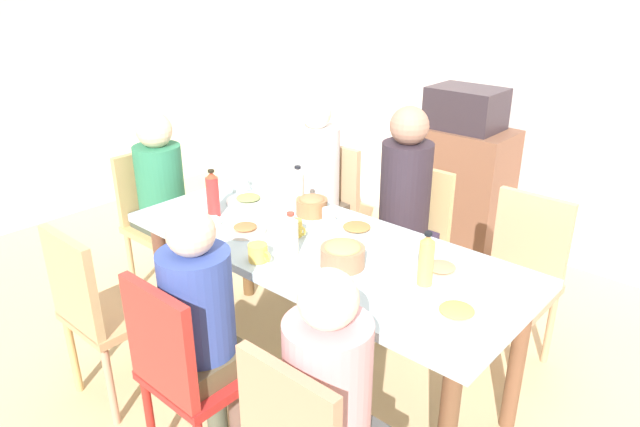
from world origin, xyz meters
name	(u,v)px	position (x,y,z in m)	size (l,w,h in m)	color
ground_plane	(320,375)	(0.00, 0.00, 0.00)	(7.11, 7.11, 0.00)	tan
wall_back	(524,68)	(0.00, 2.09, 1.30)	(6.16, 0.12, 2.60)	silver
wall_left	(15,59)	(-3.02, 0.00, 1.30)	(0.12, 4.31, 2.60)	beige
dining_table	(320,260)	(0.00, 0.00, 0.67)	(1.95, 0.80, 0.75)	#ABC3CA
chair_0	(186,367)	(0.00, -0.78, 0.51)	(0.40, 0.40, 0.90)	red
person_0	(202,320)	(0.00, -0.69, 0.68)	(0.30, 0.30, 1.15)	#4F5643
chair_1	(99,307)	(-0.65, -0.78, 0.51)	(0.40, 0.40, 0.90)	tan
chair_2	(157,215)	(-1.35, 0.00, 0.51)	(0.40, 0.40, 0.90)	tan
person_2	(162,190)	(-1.26, 0.00, 0.70)	(0.30, 0.30, 1.17)	#41364B
person_3	(330,397)	(0.65, -0.69, 0.68)	(0.30, 0.30, 1.14)	#3D3939
chair_4	(325,207)	(-0.65, 0.78, 0.51)	(0.40, 0.40, 0.90)	tan
person_4	(315,180)	(-0.65, 0.69, 0.72)	(0.30, 0.30, 1.22)	brown
chair_5	(519,272)	(0.65, 0.78, 0.51)	(0.40, 0.40, 0.90)	tan
chair_6	(410,236)	(0.00, 0.78, 0.51)	(0.40, 0.40, 0.90)	tan
person_6	(404,201)	(0.00, 0.69, 0.75)	(0.30, 0.30, 1.28)	navy
plate_0	(457,313)	(0.77, -0.12, 0.77)	(0.23, 0.23, 0.04)	white
plate_1	(248,200)	(-0.63, 0.12, 0.77)	(0.24, 0.24, 0.04)	white
plate_2	(245,229)	(-0.35, -0.14, 0.77)	(0.20, 0.20, 0.04)	beige
plate_3	(195,223)	(-0.60, -0.26, 0.77)	(0.26, 0.26, 0.04)	white
plate_4	(357,229)	(0.05, 0.21, 0.77)	(0.24, 0.24, 0.04)	silver
plate_5	(441,269)	(0.56, 0.13, 0.77)	(0.22, 0.22, 0.04)	#EDE7C5
bowl_0	(343,255)	(0.22, -0.10, 0.81)	(0.19, 0.19, 0.11)	#9D6F4F
bowl_1	(312,205)	(-0.26, 0.23, 0.81)	(0.16, 0.16, 0.10)	#95653E
cup_0	(330,216)	(-0.12, 0.21, 0.79)	(0.11, 0.07, 0.07)	white
cup_1	(240,184)	(-0.80, 0.21, 0.79)	(0.13, 0.09, 0.08)	white
cup_2	(258,253)	(-0.09, -0.31, 0.79)	(0.12, 0.09, 0.08)	#ECBD4D
cup_3	(295,228)	(-0.14, -0.02, 0.79)	(0.11, 0.07, 0.08)	gold
bottle_0	(298,189)	(-0.36, 0.23, 0.87)	(0.07, 0.07, 0.24)	beige
bottle_1	(426,260)	(0.56, 0.00, 0.86)	(0.06, 0.06, 0.23)	tan
bottle_2	(213,194)	(-0.62, -0.12, 0.87)	(0.06, 0.06, 0.25)	red
bottle_3	(291,235)	(-0.03, -0.16, 0.85)	(0.07, 0.07, 0.20)	beige
side_cabinet	(458,189)	(-0.25, 1.79, 0.45)	(0.70, 0.44, 0.90)	brown
microwave	(466,108)	(-0.25, 1.79, 1.04)	(0.48, 0.36, 0.28)	#2C242B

